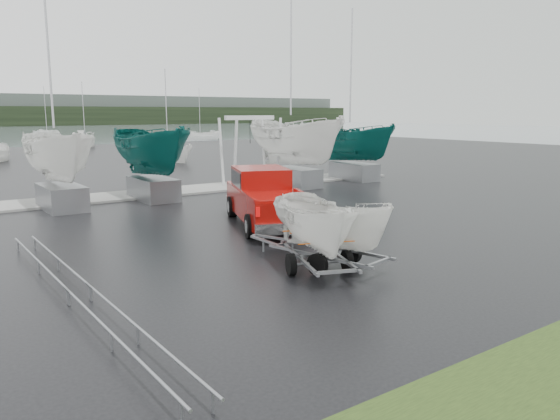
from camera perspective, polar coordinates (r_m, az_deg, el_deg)
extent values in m
plane|color=black|center=(19.42, 4.59, -2.73)|extent=(120.00, 120.00, 0.00)
cube|color=#9A9A94|center=(30.36, -11.36, 1.90)|extent=(30.00, 3.00, 0.12)
cube|color=maroon|center=(21.04, -1.40, 0.70)|extent=(4.30, 6.62, 1.03)
cube|color=maroon|center=(22.02, -2.06, 3.26)|extent=(2.77, 3.04, 0.92)
cube|color=black|center=(22.01, -2.06, 3.40)|extent=(2.70, 2.80, 0.59)
cube|color=silver|center=(18.05, 0.81, -1.94)|extent=(2.10, 0.98, 0.38)
cylinder|color=black|center=(22.91, -5.02, 0.36)|extent=(0.62, 0.92, 0.86)
cylinder|color=black|center=(23.31, -0.03, 0.57)|extent=(0.62, 0.92, 0.86)
cylinder|color=black|center=(18.94, -3.08, -1.71)|extent=(0.62, 0.92, 0.86)
cylinder|color=black|center=(19.42, 2.88, -1.41)|extent=(0.62, 0.92, 0.86)
cube|color=gray|center=(14.93, 1.90, -4.90)|extent=(1.39, 3.38, 0.08)
cube|color=gray|center=(15.26, 5.88, -4.61)|extent=(1.39, 3.38, 0.08)
cylinder|color=gray|center=(14.95, 4.14, -5.50)|extent=(1.52, 0.66, 0.08)
cylinder|color=black|center=(14.72, 1.16, -5.72)|extent=(0.39, 0.62, 0.60)
cylinder|color=black|center=(15.21, 7.02, -5.28)|extent=(0.39, 0.62, 0.60)
imported|color=white|center=(14.68, 4.01, 3.30)|extent=(2.05, 2.08, 4.18)
cube|color=#FF6708|center=(15.70, 3.04, -2.09)|extent=(1.46, 0.61, 0.03)
cube|color=#FF6708|center=(14.22, 4.93, -3.42)|extent=(1.46, 0.61, 0.03)
cube|color=gray|center=(15.04, 3.94, -4.80)|extent=(0.85, 3.53, 0.08)
cube|color=gray|center=(15.89, 6.41, -4.02)|extent=(0.85, 3.53, 0.08)
cylinder|color=gray|center=(15.39, 5.80, -5.07)|extent=(1.58, 0.42, 0.08)
cylinder|color=black|center=(14.77, 3.94, -5.69)|extent=(0.30, 0.62, 0.60)
cylinder|color=black|center=(16.02, 7.51, -4.49)|extent=(0.30, 0.62, 0.60)
imported|color=white|center=(15.08, 5.34, 3.08)|extent=(1.79, 1.82, 3.98)
cube|color=#FF6708|center=(15.81, 2.93, -1.99)|extent=(1.52, 0.37, 0.03)
cube|color=#FF6708|center=(14.88, 7.70, -2.86)|extent=(1.52, 0.37, 0.03)
cylinder|color=silver|center=(31.12, -4.69, 5.88)|extent=(0.16, 0.58, 3.99)
cylinder|color=silver|center=(32.50, -6.14, 6.04)|extent=(0.16, 0.58, 3.99)
cylinder|color=silver|center=(32.75, -0.15, 6.13)|extent=(0.16, 0.58, 3.99)
cylinder|color=silver|center=(34.06, -1.71, 6.28)|extent=(0.16, 0.58, 3.99)
cube|color=silver|center=(32.50, -3.17, 9.61)|extent=(3.30, 0.25, 0.25)
cube|color=gray|center=(26.45, -21.85, 1.25)|extent=(1.60, 3.20, 1.10)
imported|color=white|center=(26.18, -22.41, 9.52)|extent=(2.46, 2.52, 6.53)
cylinder|color=#B2B2B7|center=(26.81, -23.08, 15.40)|extent=(0.10, 0.10, 7.00)
cube|color=gray|center=(27.98, -13.11, 2.17)|extent=(1.60, 3.20, 1.10)
imported|color=#0B4F4A|center=(27.73, -13.44, 10.26)|extent=(2.55, 2.62, 6.78)
cube|color=gray|center=(32.14, 1.64, 3.45)|extent=(1.60, 3.20, 1.10)
imported|color=white|center=(31.92, 1.68, 11.50)|extent=(2.97, 3.05, 7.90)
cylinder|color=#B2B2B7|center=(32.49, 1.16, 16.09)|extent=(0.10, 0.10, 7.00)
cube|color=gray|center=(35.54, 7.74, 4.01)|extent=(1.60, 3.20, 1.10)
imported|color=#0B4F4A|center=(35.34, 7.90, 10.25)|extent=(2.49, 2.56, 6.62)
cylinder|color=#B2B2B7|center=(35.81, 7.44, 14.66)|extent=(0.10, 0.10, 7.00)
cylinder|color=gray|center=(16.35, -22.22, -4.69)|extent=(0.06, 6.50, 0.06)
cylinder|color=gray|center=(16.25, -23.93, -4.90)|extent=(0.06, 6.50, 0.06)
cylinder|color=gray|center=(10.84, -14.65, -11.74)|extent=(0.06, 6.50, 0.06)
cylinder|color=gray|center=(10.70, -17.21, -12.19)|extent=(0.06, 6.50, 0.06)
imported|color=white|center=(49.67, -11.61, 5.01)|extent=(2.87, 2.93, 6.71)
cylinder|color=#B2B2B7|center=(49.48, -11.77, 9.62)|extent=(0.08, 0.08, 8.00)
imported|color=white|center=(88.04, -8.33, 7.30)|extent=(3.28, 3.25, 6.39)
cylinder|color=#B2B2B7|center=(87.94, -8.40, 9.90)|extent=(0.08, 0.08, 8.00)
imported|color=white|center=(88.61, -23.11, 6.61)|extent=(3.87, 3.90, 7.50)
cylinder|color=#B2B2B7|center=(88.51, -23.29, 9.19)|extent=(0.08, 0.08, 8.00)
imported|color=white|center=(73.29, -19.64, 6.25)|extent=(3.06, 3.10, 6.51)
cylinder|color=#B2B2B7|center=(73.16, -19.83, 9.37)|extent=(0.08, 0.08, 8.00)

